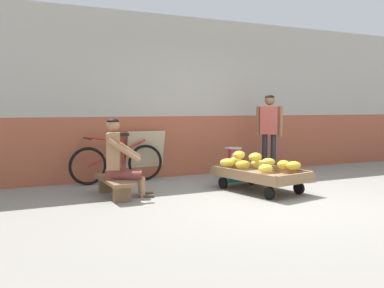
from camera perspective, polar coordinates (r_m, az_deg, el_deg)
The scene contains 12 objects.
ground_plane at distance 5.99m, azimuth 11.59°, elevation -7.69°, with size 80.00×80.00×0.00m, color gray.
back_wall at distance 8.30m, azimuth -0.25°, elevation 6.24°, with size 16.00×0.30×2.98m.
banana_cart at distance 6.70m, azimuth 9.04°, elevation -4.23°, with size 1.09×1.57×0.36m.
banana_pile at distance 6.67m, azimuth 8.58°, elevation -2.37°, with size 0.99×1.26×0.25m.
low_bench at distance 6.31m, azimuth -10.38°, elevation -5.19°, with size 0.32×1.10×0.27m.
vendor_seated at distance 6.25m, azimuth -9.63°, elevation -1.86°, with size 0.73×0.60×1.14m.
plastic_crate at distance 7.59m, azimuth 5.51°, elevation -3.82°, with size 0.36×0.28×0.30m.
weighing_scale at distance 7.55m, azimuth 5.53°, elevation -1.54°, with size 0.30×0.30×0.29m.
bicycle_near_left at distance 7.47m, azimuth -9.94°, elevation -2.44°, with size 1.66×0.48×0.86m.
sign_board at distance 7.79m, azimuth -6.27°, elevation -1.47°, with size 0.70×0.24×0.88m.
customer_adult at distance 8.09m, azimuth 10.27°, elevation 2.37°, with size 0.37×0.37×1.53m.
shopping_bag at distance 7.33m, azimuth 9.76°, elevation -4.40°, with size 0.18×0.12×0.24m, color green.
Camera 1 is at (-3.54, -4.65, 1.29)m, focal length 39.98 mm.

